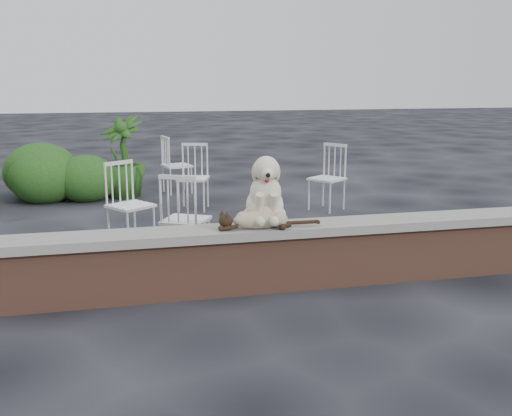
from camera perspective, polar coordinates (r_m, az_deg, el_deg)
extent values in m
plane|color=black|center=(5.27, -0.45, -7.96)|extent=(60.00, 60.00, 0.00)
cube|color=brown|center=(5.19, -0.45, -5.37)|extent=(6.00, 0.30, 0.50)
cube|color=slate|center=(5.11, -0.46, -2.27)|extent=(6.20, 0.40, 0.08)
imported|color=#1F4112|center=(9.48, -12.97, 4.90)|extent=(1.02, 1.02, 1.29)
ellipsoid|color=#1F4112|center=(9.50, -20.00, 2.82)|extent=(1.05, 0.96, 0.83)
ellipsoid|color=#1F4112|center=(9.84, -20.25, 3.33)|extent=(1.16, 1.06, 0.92)
ellipsoid|color=#1F4112|center=(9.41, -16.23, 2.75)|extent=(0.94, 0.86, 0.74)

